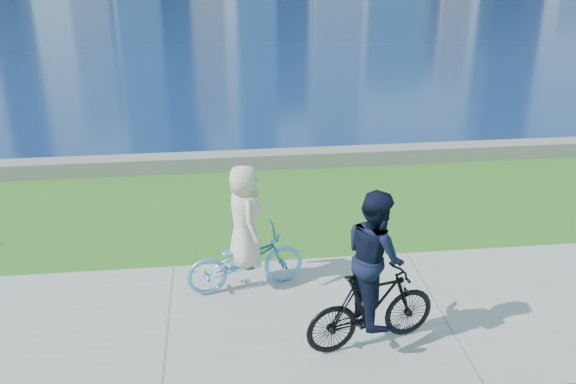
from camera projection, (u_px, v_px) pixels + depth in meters
name	position (u px, v px, depth m)	size (l,w,h in m)	color
ground	(167.00, 330.00, 9.10)	(320.00, 320.00, 0.00)	#255F19
concrete_path	(167.00, 329.00, 9.10)	(80.00, 3.50, 0.02)	gray
seawall	(182.00, 163.00, 14.68)	(90.00, 0.50, 0.35)	slate
cyclist_woman	(245.00, 244.00, 9.80)	(1.00, 1.94, 2.05)	#56A8D2
cyclist_man	(373.00, 283.00, 8.40)	(0.96, 1.94, 2.27)	black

